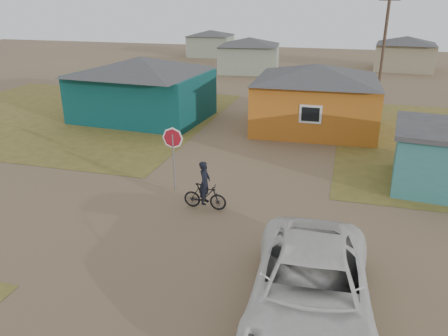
# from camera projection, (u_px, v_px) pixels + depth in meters

# --- Properties ---
(ground) EXTENTS (120.00, 120.00, 0.00)m
(ground) POSITION_uv_depth(u_px,v_px,m) (202.00, 235.00, 14.67)
(ground) COLOR brown
(grass_nw) EXTENTS (20.00, 18.00, 0.00)m
(grass_nw) POSITION_uv_depth(u_px,v_px,m) (68.00, 114.00, 29.85)
(grass_nw) COLOR olive
(grass_nw) RESTS_ON ground
(house_teal) EXTENTS (8.93, 7.08, 4.00)m
(house_teal) POSITION_uv_depth(u_px,v_px,m) (142.00, 87.00, 28.16)
(house_teal) COLOR #0A393A
(house_teal) RESTS_ON ground
(house_yellow) EXTENTS (7.72, 6.76, 3.90)m
(house_yellow) POSITION_uv_depth(u_px,v_px,m) (316.00, 96.00, 25.86)
(house_yellow) COLOR #BD671D
(house_yellow) RESTS_ON ground
(house_pale_west) EXTENTS (7.04, 6.15, 3.60)m
(house_pale_west) POSITION_uv_depth(u_px,v_px,m) (249.00, 54.00, 45.98)
(house_pale_west) COLOR gray
(house_pale_west) RESTS_ON ground
(house_beige_east) EXTENTS (6.95, 6.05, 3.60)m
(house_beige_east) POSITION_uv_depth(u_px,v_px,m) (405.00, 53.00, 47.33)
(house_beige_east) COLOR gray
(house_beige_east) RESTS_ON ground
(house_pale_north) EXTENTS (6.28, 5.81, 3.40)m
(house_pale_north) POSITION_uv_depth(u_px,v_px,m) (211.00, 43.00, 58.79)
(house_pale_north) COLOR gray
(house_pale_north) RESTS_ON ground
(utility_pole_near) EXTENTS (1.40, 0.20, 8.00)m
(utility_pole_near) POSITION_uv_depth(u_px,v_px,m) (384.00, 47.00, 31.25)
(utility_pole_near) COLOR #4A382C
(utility_pole_near) RESTS_ON ground
(utility_pole_far) EXTENTS (1.40, 0.20, 8.00)m
(utility_pole_far) POSITION_uv_depth(u_px,v_px,m) (385.00, 32.00, 45.34)
(utility_pole_far) COLOR #4A382C
(utility_pole_far) RESTS_ON ground
(stop_sign) EXTENTS (0.82, 0.37, 2.68)m
(stop_sign) POSITION_uv_depth(u_px,v_px,m) (173.00, 145.00, 17.49)
(stop_sign) COLOR gray
(stop_sign) RESTS_ON ground
(cyclist) EXTENTS (1.67, 0.60, 1.89)m
(cyclist) POSITION_uv_depth(u_px,v_px,m) (205.00, 192.00, 16.31)
(cyclist) COLOR black
(cyclist) RESTS_ON ground
(vehicle) EXTENTS (3.27, 6.46, 1.75)m
(vehicle) POSITION_uv_depth(u_px,v_px,m) (311.00, 289.00, 10.59)
(vehicle) COLOR silver
(vehicle) RESTS_ON ground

